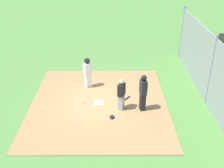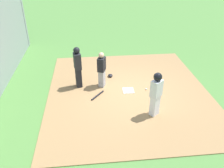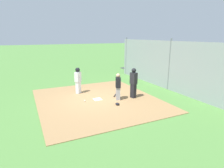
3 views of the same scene
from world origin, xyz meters
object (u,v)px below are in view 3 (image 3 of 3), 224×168
runner (78,79)px  home_plate (98,99)px  baseball (85,101)px  umpire (134,82)px  baseball_bat (115,95)px  catcher_mask (117,104)px  parked_car_red (183,69)px  catcher (118,86)px  parked_car_dark (156,65)px

runner → home_plate: bearing=-18.4°
home_plate → baseball: bearing=89.2°
umpire → baseball_bat: (0.85, 0.72, -0.88)m
runner → catcher_mask: bearing=-16.4°
parked_car_red → catcher_mask: bearing=113.0°
runner → baseball_bat: size_ratio=2.09×
runner → catcher_mask: size_ratio=6.73×
catcher → parked_car_dark: 9.74m
home_plate → catcher: size_ratio=0.29×
catcher_mask → parked_car_red: 9.87m
umpire → parked_car_dark: 9.07m
baseball_bat → baseball: bearing=136.2°
catcher → parked_car_dark: (6.20, -7.51, -0.18)m
runner → parked_car_dark: bearing=74.2°
baseball → parked_car_dark: size_ratio=0.02×
umpire → parked_car_red: (3.60, -7.50, -0.33)m
catcher_mask → umpire: bearing=-63.5°
parked_car_red → parked_car_dark: bearing=16.9°
umpire → baseball: (0.59, 2.73, -0.87)m
baseball_bat → runner: bearing=93.1°
catcher → baseball_bat: bearing=-84.6°
catcher_mask → baseball: catcher_mask is taller
home_plate → baseball: 0.74m
catcher → parked_car_red: bearing=-135.7°
baseball_bat → parked_car_red: bearing=-32.7°
parked_car_red → parked_car_dark: 2.82m
baseball → baseball_bat: bearing=-82.6°
catcher → runner: runner is taller
parked_car_dark → baseball_bat: bearing=132.9°
home_plate → parked_car_red: parked_car_red is taller
catcher → catcher_mask: 1.11m
baseball → catcher: bearing=-106.5°
catcher → runner: size_ratio=0.93×
baseball_bat → parked_car_red: parked_car_red is taller
catcher → catcher_mask: bearing=82.3°
home_plate → catcher_mask: (-1.27, -0.61, 0.05)m
catcher → catcher_mask: (-0.75, 0.42, -0.71)m
runner → umpire: bearing=10.2°
baseball_bat → catcher_mask: size_ratio=3.23×
catcher → umpire: 0.97m
parked_car_red → runner: bearing=95.0°
home_plate → parked_car_dark: bearing=-56.4°
baseball → home_plate: bearing=-90.8°
home_plate → parked_car_dark: parked_car_dark is taller
umpire → parked_car_red: bearing=-166.1°
umpire → parked_car_dark: bearing=-148.1°
baseball_bat → catcher: bearing=-157.5°
umpire → parked_car_red: size_ratio=0.40×
runner → catcher_mask: runner is taller
catcher → parked_car_red: 9.17m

